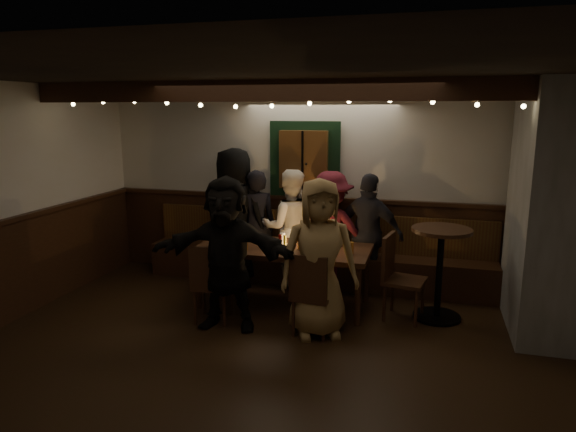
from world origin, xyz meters
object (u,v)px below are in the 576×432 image
(person_d, at_px, (330,231))
(chair_near_left, at_px, (211,280))
(dining_table, at_px, (283,252))
(person_a, at_px, (234,215))
(person_b, at_px, (256,226))
(person_e, at_px, (369,234))
(person_g, at_px, (319,258))
(chair_near_right, at_px, (311,290))
(chair_end, at_px, (397,272))
(person_c, at_px, (290,227))
(person_f, at_px, (226,253))
(high_top, at_px, (440,262))

(person_d, bearing_deg, chair_near_left, 49.12)
(dining_table, bearing_deg, person_a, 140.82)
(person_b, xyz_separation_m, person_e, (1.52, -0.04, 0.00))
(person_d, height_order, person_g, person_g)
(chair_near_right, bearing_deg, chair_end, 41.93)
(chair_near_left, distance_m, person_g, 1.23)
(person_d, bearing_deg, person_g, 91.36)
(person_b, bearing_deg, person_c, 155.63)
(person_e, height_order, person_f, person_f)
(high_top, height_order, person_b, person_b)
(person_f, xyz_separation_m, person_g, (0.98, 0.08, 0.00))
(dining_table, height_order, person_a, person_a)
(chair_end, bearing_deg, person_c, 151.18)
(person_f, bearing_deg, person_g, 0.31)
(chair_near_left, xyz_separation_m, person_g, (1.18, 0.04, 0.32))
(chair_near_left, xyz_separation_m, chair_end, (1.93, 0.70, 0.04))
(chair_end, distance_m, person_f, 1.90)
(person_c, relative_size, person_f, 0.94)
(dining_table, distance_m, person_a, 1.17)
(chair_near_right, height_order, high_top, high_top)
(chair_end, xyz_separation_m, high_top, (0.45, 0.11, 0.12))
(person_c, height_order, person_d, same)
(dining_table, xyz_separation_m, chair_near_left, (-0.61, -0.72, -0.16))
(dining_table, height_order, person_g, person_g)
(chair_near_left, distance_m, chair_near_right, 1.12)
(person_c, distance_m, person_f, 1.56)
(chair_end, xyz_separation_m, person_a, (-2.21, 0.75, 0.37))
(high_top, xyz_separation_m, person_e, (-0.86, 0.65, 0.11))
(person_e, bearing_deg, chair_end, 133.96)
(chair_near_right, relative_size, high_top, 0.86)
(chair_near_left, xyz_separation_m, high_top, (2.39, 0.80, 0.16))
(person_b, xyz_separation_m, person_c, (0.48, -0.00, 0.01))
(dining_table, bearing_deg, chair_end, -0.87)
(person_f, bearing_deg, person_b, 92.96)
(person_a, bearing_deg, person_g, 143.52)
(dining_table, relative_size, person_g, 1.23)
(person_e, xyz_separation_m, person_g, (-0.34, -1.41, 0.06))
(chair_near_right, relative_size, person_a, 0.49)
(person_d, xyz_separation_m, person_g, (0.14, -1.37, 0.05))
(chair_end, height_order, person_g, person_g)
(person_e, bearing_deg, person_f, 64.14)
(chair_end, bearing_deg, dining_table, 179.13)
(chair_near_right, relative_size, person_b, 0.58)
(dining_table, relative_size, chair_near_right, 2.28)
(chair_near_left, distance_m, person_d, 1.78)
(high_top, bearing_deg, dining_table, -177.23)
(person_b, bearing_deg, person_d, 151.31)
(chair_near_right, height_order, person_f, person_f)
(person_a, bearing_deg, chair_near_right, 140.74)
(chair_near_right, height_order, person_g, person_g)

